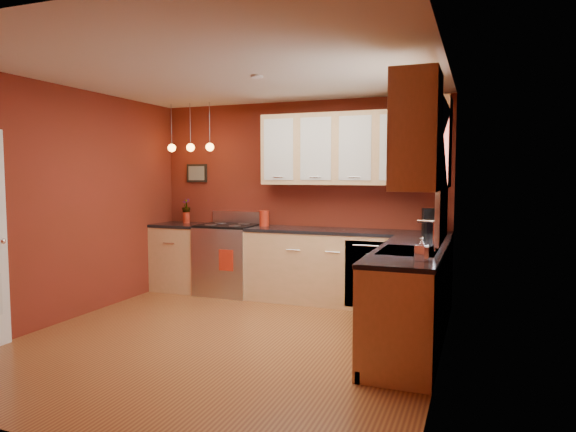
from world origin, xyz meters
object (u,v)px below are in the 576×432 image
at_px(coffee_maker, 431,222).
at_px(red_canister, 264,218).
at_px(gas_range, 228,259).
at_px(sink, 409,253).
at_px(soap_pump, 422,249).

bearing_deg(coffee_maker, red_canister, 164.81).
height_order(gas_range, coffee_maker, coffee_maker).
xyz_separation_m(gas_range, coffee_maker, (2.68, 0.02, 0.59)).
bearing_deg(gas_range, red_canister, 8.73).
xyz_separation_m(red_canister, coffee_maker, (2.17, -0.06, 0.03)).
bearing_deg(coffee_maker, gas_range, 166.79).
xyz_separation_m(gas_range, sink, (2.62, -1.50, 0.43)).
bearing_deg(gas_range, sink, -29.78).
relative_size(sink, red_canister, 3.34).
bearing_deg(soap_pump, gas_range, 143.68).
relative_size(gas_range, sink, 1.59).
xyz_separation_m(gas_range, red_canister, (0.51, 0.08, 0.56)).
bearing_deg(coffee_maker, sink, -105.79).
bearing_deg(sink, gas_range, 150.22).
height_order(red_canister, coffee_maker, coffee_maker).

